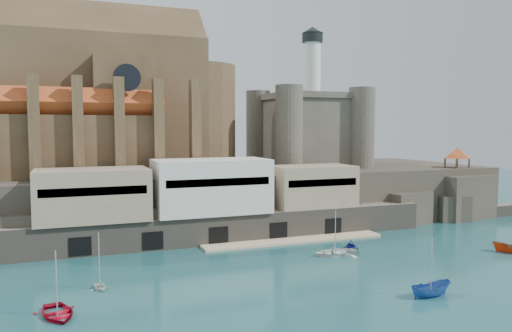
{
  "coord_description": "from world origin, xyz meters",
  "views": [
    {
      "loc": [
        -31.78,
        -52.63,
        17.98
      ],
      "look_at": [
        0.95,
        32.0,
        11.03
      ],
      "focal_mm": 35.0,
      "sensor_mm": 36.0,
      "label": 1
    }
  ],
  "objects_px": {
    "castle_keep": "(308,126)",
    "boat_0": "(57,316)",
    "boat_2": "(431,296)",
    "pavilion": "(457,154)",
    "church": "(107,105)"
  },
  "relations": [
    {
      "from": "church",
      "to": "boat_0",
      "type": "bearing_deg",
      "value": -101.02
    },
    {
      "from": "pavilion",
      "to": "boat_0",
      "type": "distance_m",
      "value": 81.0
    },
    {
      "from": "castle_keep",
      "to": "boat_0",
      "type": "bearing_deg",
      "value": -138.29
    },
    {
      "from": "boat_0",
      "to": "boat_2",
      "type": "xyz_separation_m",
      "value": [
        37.2,
        -8.36,
        0.0
      ]
    },
    {
      "from": "church",
      "to": "boat_2",
      "type": "height_order",
      "value": "church"
    },
    {
      "from": "pavilion",
      "to": "boat_0",
      "type": "xyz_separation_m",
      "value": [
        -74.76,
        -28.46,
        -12.73
      ]
    },
    {
      "from": "church",
      "to": "pavilion",
      "type": "bearing_deg",
      "value": -13.48
    },
    {
      "from": "castle_keep",
      "to": "boat_0",
      "type": "height_order",
      "value": "castle_keep"
    },
    {
      "from": "church",
      "to": "pavilion",
      "type": "relative_size",
      "value": 7.34
    },
    {
      "from": "church",
      "to": "pavilion",
      "type": "height_order",
      "value": "church"
    },
    {
      "from": "castle_keep",
      "to": "boat_2",
      "type": "relative_size",
      "value": 5.85
    },
    {
      "from": "castle_keep",
      "to": "boat_0",
      "type": "relative_size",
      "value": 5.03
    },
    {
      "from": "castle_keep",
      "to": "church",
      "type": "bearing_deg",
      "value": 178.89
    },
    {
      "from": "boat_2",
      "to": "castle_keep",
      "type": "bearing_deg",
      "value": -13.98
    },
    {
      "from": "boat_0",
      "to": "pavilion",
      "type": "bearing_deg",
      "value": 9.33
    }
  ]
}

